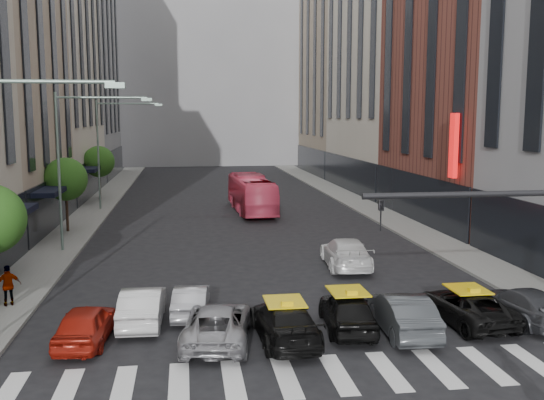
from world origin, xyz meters
name	(u,v)px	position (x,y,z in m)	size (l,w,h in m)	color
ground	(330,398)	(0.00, 0.00, 0.00)	(160.00, 160.00, 0.00)	black
sidewalk_left	(82,222)	(-11.50, 30.00, 0.07)	(3.00, 96.00, 0.15)	slate
sidewalk_right	(382,215)	(11.50, 30.00, 0.07)	(3.00, 96.00, 0.15)	slate
building_left_c	(42,7)	(-17.00, 46.00, 18.00)	(8.00, 20.00, 36.00)	beige
building_left_d	(78,59)	(-17.00, 65.00, 15.00)	(8.00, 18.00, 30.00)	gray
building_right_b	(473,44)	(17.00, 27.00, 13.00)	(8.00, 18.00, 26.00)	brown
building_right_d	(341,70)	(17.00, 65.00, 14.00)	(8.00, 18.00, 28.00)	tan
building_far	(207,53)	(0.00, 85.00, 18.00)	(30.00, 10.00, 36.00)	gray
tree_mid	(66,179)	(-11.80, 26.00, 3.65)	(2.88, 2.88, 4.95)	black
tree_far	(99,162)	(-11.80, 42.00, 3.65)	(2.88, 2.88, 4.95)	black
streetlamp_mid	(75,150)	(-10.04, 20.00, 5.90)	(5.38, 0.25, 9.00)	gray
streetlamp_far	(110,140)	(-10.04, 36.00, 5.90)	(5.38, 0.25, 9.00)	gray
liberty_sign	(454,146)	(12.60, 20.00, 6.00)	(0.30, 0.70, 4.00)	red
car_red	(86,324)	(-7.40, 5.25, 0.68)	(1.61, 4.00, 1.36)	#9E1A0E
car_white_front	(143,305)	(-5.59, 6.99, 0.71)	(1.50, 4.31, 1.42)	silver
car_silver	(217,323)	(-2.90, 4.70, 0.67)	(2.22, 4.82, 1.34)	#949398
taxi_left	(285,321)	(-0.56, 4.48, 0.70)	(1.95, 4.81, 1.40)	black
taxi_center	(347,311)	(1.90, 5.23, 0.72)	(1.71, 4.24, 1.44)	black
car_grey_mid	(402,313)	(3.79, 4.66, 0.74)	(1.57, 4.49, 1.48)	#373A3D
taxi_right	(467,306)	(6.59, 5.34, 0.65)	(2.16, 4.68, 1.30)	black
car_grey_curb	(524,305)	(8.84, 5.18, 0.65)	(1.83, 4.50, 1.31)	#37393D
car_row2_left	(191,300)	(-3.76, 7.72, 0.61)	(1.30, 3.72, 1.23)	#AAAAB0
car_row2_right	(346,253)	(4.29, 14.35, 0.77)	(2.15, 5.29, 1.54)	white
bus	(251,194)	(1.42, 33.19, 1.51)	(2.54, 10.86, 3.02)	#DF4160
pedestrian_far	(8,285)	(-11.10, 9.56, 0.99)	(0.98, 0.41, 1.68)	gray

